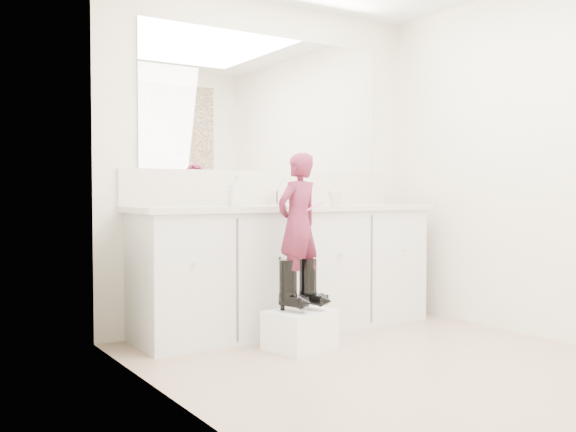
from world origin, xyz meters
TOP-DOWN VIEW (x-y plane):
  - floor at (0.00, 0.00)m, footprint 3.00×3.00m
  - wall_back at (0.00, 1.50)m, footprint 2.60×0.00m
  - wall_left at (-1.30, 0.00)m, footprint 0.00×3.00m
  - wall_right at (1.30, 0.00)m, footprint 0.00×3.00m
  - vanity_cabinet at (0.00, 1.23)m, footprint 2.20×0.55m
  - countertop at (0.00, 1.21)m, footprint 2.28×0.58m
  - backsplash at (0.00, 1.49)m, footprint 2.28×0.03m
  - mirror at (0.00, 1.49)m, footprint 2.00×0.02m
  - faucet at (0.00, 1.38)m, footprint 0.08×0.08m
  - cup at (0.37, 1.15)m, footprint 0.15×0.15m
  - soap_bottle at (-0.41, 1.21)m, footprint 0.10×0.10m
  - step_stool at (-0.25, 0.69)m, footprint 0.45×0.40m
  - boot_left at (-0.32, 0.71)m, footprint 0.16×0.23m
  - boot_right at (-0.17, 0.71)m, footprint 0.16×0.23m
  - toddler at (-0.25, 0.71)m, footprint 0.36×0.28m
  - toothbrush at (-0.18, 0.63)m, footprint 0.13×0.04m

SIDE VIEW (x-z plane):
  - floor at x=0.00m, z-range 0.00..0.00m
  - step_stool at x=-0.25m, z-range 0.00..0.24m
  - boot_left at x=-0.32m, z-range 0.24..0.56m
  - boot_right at x=-0.17m, z-range 0.24..0.56m
  - vanity_cabinet at x=0.00m, z-range 0.00..0.85m
  - toddler at x=-0.25m, z-range 0.34..1.23m
  - countertop at x=0.00m, z-range 0.85..0.89m
  - toothbrush at x=-0.18m, z-range 0.86..0.92m
  - faucet at x=0.00m, z-range 0.89..0.99m
  - cup at x=0.37m, z-range 0.89..1.00m
  - soap_bottle at x=-0.41m, z-range 0.89..1.10m
  - backsplash at x=0.00m, z-range 0.89..1.14m
  - wall_back at x=0.00m, z-range -0.10..2.50m
  - wall_left at x=-1.30m, z-range -0.30..2.70m
  - wall_right at x=1.30m, z-range -0.30..2.70m
  - mirror at x=0.00m, z-range 1.14..2.14m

